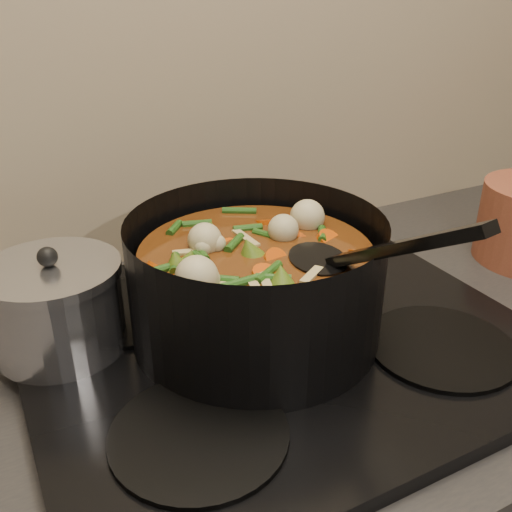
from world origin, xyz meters
name	(u,v)px	position (x,y,z in m)	size (l,w,h in m)	color
stovetop	(275,335)	(0.00, 1.93, 0.92)	(0.62, 0.54, 0.03)	black
stockpot	(257,283)	(-0.02, 1.94, 1.00)	(0.32, 0.41, 0.23)	black
saucepan	(56,306)	(-0.25, 2.02, 0.99)	(0.16, 0.16, 0.13)	silver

